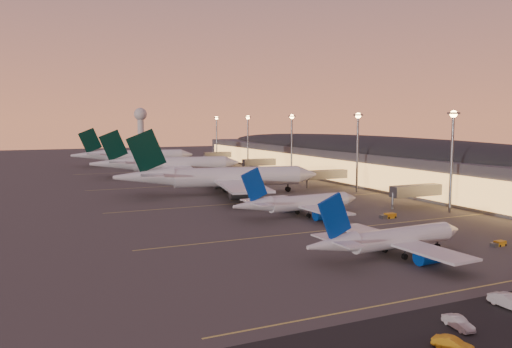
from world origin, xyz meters
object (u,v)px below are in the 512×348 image
Objects in this scene: airliner_wide_near at (220,177)px; airliner_wide_far at (134,156)px; service_van_a at (458,323)px; radar_tower at (141,123)px; airliner_narrow_south at (389,239)px; service_van_b at (453,344)px; airliner_wide_mid at (167,164)px; baggage_tug_a at (498,244)px; baggage_tug_c at (388,216)px; airliner_narrow_north at (299,203)px; service_van_c at (509,301)px.

airliner_wide_near reaches higher than airliner_wide_far.
airliner_wide_near is 1.05× the size of airliner_wide_far.
service_van_a is at bearing -86.22° from airliner_wide_near.
radar_tower is 7.82× the size of service_van_a.
airliner_narrow_south is 8.24× the size of service_van_b.
airliner_wide_near is 15.73× the size of service_van_a.
airliner_wide_mid reaches higher than baggage_tug_a.
radar_tower is (15.48, 287.20, 18.79)m from airliner_narrow_south.
airliner_wide_mid is 114.11m from baggage_tug_c.
airliner_wide_near is (-4.58, 42.87, 2.15)m from airliner_narrow_north.
service_van_c is (-1.78, -25.10, -2.23)m from airliner_narrow_south.
service_van_b is (-39.31, -58.42, 0.13)m from baggage_tug_c.
airliner_wide_far is 200.49m from baggage_tug_a.
service_van_a is at bearing -107.13° from airliner_narrow_north.
radar_tower reaches higher than airliner_narrow_north.
airliner_wide_near is at bearing 87.65° from airliner_narrow_south.
service_van_a is at bearing -170.02° from service_van_c.
service_van_b is (-17.04, -30.88, -2.41)m from airliner_narrow_south.
airliner_narrow_north is 10.79× the size of baggage_tug_a.
radar_tower is at bearing 92.02° from service_van_a.
airliner_narrow_south is at bearing 72.58° from service_van_a.
airliner_wide_near is at bearing -82.00° from airliner_wide_far.
baggage_tug_c is 70.41m from service_van_b.
service_van_b reaches higher than baggage_tug_a.
service_van_a is (-5.79, -222.84, -4.43)m from airliner_wide_far.
radar_tower is at bearing 91.07° from airliner_wide_mid.
airliner_narrow_south is 138.68m from airliner_wide_mid.
baggage_tug_c is at bearing 64.70° from service_van_c.
radar_tower reaches higher than airliner_wide_near.
service_van_a is (-12.35, -27.11, -2.40)m from airliner_narrow_south.
baggage_tug_c is (18.62, -10.89, -2.71)m from airliner_narrow_north.
service_van_b is at bearing -110.04° from airliner_narrow_north.
airliner_wide_near is 106.51m from service_van_c.
airliner_narrow_north is 157.64m from airliner_wide_far.
airliner_narrow_north is 43.17m from airliner_wide_near.
airliner_wide_mid is 166.02m from service_van_a.
airliner_narrow_north reaches higher than baggage_tug_c.
airliner_wide_near is 16.40× the size of baggage_tug_c.
service_van_c is (-24.04, -52.64, 0.31)m from baggage_tug_c.
service_van_a reaches higher than baggage_tug_c.
airliner_narrow_south is at bearing -128.31° from baggage_tug_c.
service_van_a is at bearing -121.71° from baggage_tug_c.
baggage_tug_a is at bearing -76.17° from airliner_wide_far.
baggage_tug_a is at bearing -88.40° from radar_tower.
service_van_c is at bearing 17.81° from service_van_a.
radar_tower is at bearing 81.63° from airliner_wide_far.
service_van_c reaches higher than baggage_tug_a.
baggage_tug_c is at bearing 89.75° from baggage_tug_a.
airliner_wide_mid is 163.79m from service_van_c.
airliner_narrow_south is at bearing -80.24° from airliner_wide_mid.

